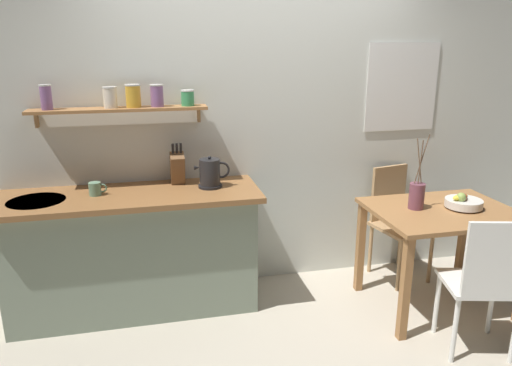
# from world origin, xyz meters

# --- Properties ---
(ground_plane) EXTENTS (14.00, 14.00, 0.00)m
(ground_plane) POSITION_xyz_m (0.00, 0.00, 0.00)
(ground_plane) COLOR #BCB29E
(back_wall) EXTENTS (6.80, 0.11, 2.70)m
(back_wall) POSITION_xyz_m (0.20, 0.65, 1.35)
(back_wall) COLOR silver
(back_wall) RESTS_ON ground_plane
(kitchen_counter) EXTENTS (1.83, 0.63, 0.92)m
(kitchen_counter) POSITION_xyz_m (-1.00, 0.32, 0.46)
(kitchen_counter) COLOR gray
(kitchen_counter) RESTS_ON ground_plane
(wall_shelf) EXTENTS (1.24, 0.20, 0.30)m
(wall_shelf) POSITION_xyz_m (-0.99, 0.49, 1.53)
(wall_shelf) COLOR #9E6B3D
(dining_table) EXTENTS (1.02, 0.80, 0.78)m
(dining_table) POSITION_xyz_m (1.21, -0.14, 0.66)
(dining_table) COLOR #9E6B3D
(dining_table) RESTS_ON ground_plane
(dining_chair_near) EXTENTS (0.51, 0.48, 0.95)m
(dining_chair_near) POSITION_xyz_m (1.13, -0.74, 0.53)
(dining_chair_near) COLOR white
(dining_chair_near) RESTS_ON ground_plane
(dining_chair_far) EXTENTS (0.47, 0.50, 0.94)m
(dining_chair_far) POSITION_xyz_m (1.16, 0.42, 0.52)
(dining_chair_far) COLOR tan
(dining_chair_far) RESTS_ON ground_plane
(fruit_bowl) EXTENTS (0.26, 0.26, 0.13)m
(fruit_bowl) POSITION_xyz_m (1.35, -0.15, 0.83)
(fruit_bowl) COLOR silver
(fruit_bowl) RESTS_ON dining_table
(twig_vase) EXTENTS (0.11, 0.11, 0.55)m
(twig_vase) POSITION_xyz_m (1.02, -0.08, 0.88)
(twig_vase) COLOR brown
(twig_vase) RESTS_ON dining_table
(electric_kettle) EXTENTS (0.26, 0.18, 0.24)m
(electric_kettle) POSITION_xyz_m (-0.42, 0.33, 1.02)
(electric_kettle) COLOR black
(electric_kettle) RESTS_ON kitchen_counter
(knife_block) EXTENTS (0.10, 0.18, 0.31)m
(knife_block) POSITION_xyz_m (-0.65, 0.48, 1.04)
(knife_block) COLOR brown
(knife_block) RESTS_ON kitchen_counter
(coffee_mug_by_sink) EXTENTS (0.12, 0.08, 0.09)m
(coffee_mug_by_sink) POSITION_xyz_m (-1.23, 0.32, 0.96)
(coffee_mug_by_sink) COLOR slate
(coffee_mug_by_sink) RESTS_ON kitchen_counter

